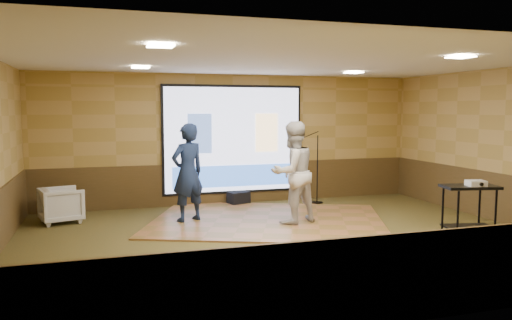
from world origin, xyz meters
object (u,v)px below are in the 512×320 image
object	(u,v)px
player_right	(293,172)
banquet_chair	(61,205)
player_left	(188,172)
mic_stand	(315,182)
av_table	(469,202)
projector	(476,183)
projector_screen	(234,141)
dance_floor	(268,220)
duffel_bag	(239,198)

from	to	relation	value
player_right	banquet_chair	distance (m)	4.54
player_left	player_right	size ratio (longest dim) A/B	0.98
player_right	mic_stand	bearing A→B (deg)	-141.92
player_left	mic_stand	bearing A→B (deg)	175.94
av_table	player_right	bearing A→B (deg)	140.21
projector	mic_stand	distance (m)	4.15
mic_stand	banquet_chair	xyz separation A→B (m)	(-5.54, -0.41, -0.15)
projector_screen	player_right	world-z (taller)	projector_screen
dance_floor	player_right	bearing A→B (deg)	-49.73
duffel_bag	player_right	bearing A→B (deg)	-78.46
dance_floor	player_left	xyz separation A→B (m)	(-1.52, 0.33, 0.97)
player_left	mic_stand	world-z (taller)	player_left
projector_screen	projector	distance (m)	5.42
av_table	banquet_chair	distance (m)	7.49
dance_floor	projector	bearing A→B (deg)	-41.96
player_right	banquet_chair	size ratio (longest dim) A/B	2.56
projector	mic_stand	xyz separation A→B (m)	(-1.12, 3.97, -0.49)
mic_stand	duffel_bag	world-z (taller)	mic_stand
av_table	banquet_chair	bearing A→B (deg)	152.40
mic_stand	player_left	bearing A→B (deg)	-141.27
duffel_bag	projector	bearing A→B (deg)	-56.33
dance_floor	av_table	xyz separation A→B (m)	(2.74, -2.41, 0.64)
dance_floor	av_table	distance (m)	3.71
banquet_chair	duffel_bag	distance (m)	3.87
projector_screen	player_left	world-z (taller)	projector_screen
player_right	duffel_bag	size ratio (longest dim) A/B	4.12
duffel_bag	player_left	bearing A→B (deg)	-133.58
projector_screen	av_table	xyz separation A→B (m)	(2.91, -4.43, -0.82)
player_left	banquet_chair	size ratio (longest dim) A/B	2.50
dance_floor	mic_stand	distance (m)	2.27
projector	banquet_chair	distance (m)	7.58
projector	duffel_bag	world-z (taller)	projector
av_table	mic_stand	world-z (taller)	mic_stand
projector	projector_screen	bearing A→B (deg)	136.17
mic_stand	banquet_chair	distance (m)	5.56
duffel_bag	banquet_chair	bearing A→B (deg)	-168.46
av_table	duffel_bag	world-z (taller)	av_table
player_right	projector	bearing A→B (deg)	122.07
dance_floor	mic_stand	xyz separation A→B (m)	(1.66, 1.47, 0.48)
banquet_chair	mic_stand	bearing A→B (deg)	-101.55
projector_screen	dance_floor	xyz separation A→B (m)	(0.17, -2.02, -1.46)
av_table	duffel_bag	size ratio (longest dim) A/B	1.99
av_table	projector	bearing A→B (deg)	-67.80
banquet_chair	duffel_bag	world-z (taller)	banquet_chair
player_right	player_left	bearing A→B (deg)	-39.23
player_right	mic_stand	size ratio (longest dim) A/B	1.13
dance_floor	projector	world-z (taller)	projector
projector_screen	projector	size ratio (longest dim) A/B	11.74
player_left	mic_stand	distance (m)	3.41
projector_screen	mic_stand	world-z (taller)	projector_screen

